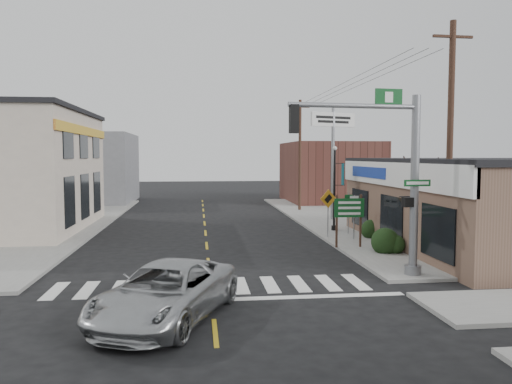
{
  "coord_description": "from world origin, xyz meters",
  "views": [
    {
      "loc": [
        -0.39,
        -16.02,
        4.35
      ],
      "look_at": [
        2.07,
        5.13,
        2.8
      ],
      "focal_mm": 35.0,
      "sensor_mm": 36.0,
      "label": 1
    }
  ],
  "objects": [
    {
      "name": "sidewalk_right",
      "position": [
        9.0,
        13.0,
        0.07
      ],
      "size": [
        6.0,
        38.0,
        0.13
      ],
      "primitive_type": "cube",
      "color": "gray",
      "rests_on": "ground"
    },
    {
      "name": "suv",
      "position": [
        -1.25,
        -2.89,
        0.75
      ],
      "size": [
        4.36,
        5.92,
        1.5
      ],
      "primitive_type": "imported",
      "rotation": [
        0.0,
        0.0,
        -0.39
      ],
      "color": "#A6A9AB",
      "rests_on": "ground"
    },
    {
      "name": "lamp_post",
      "position": [
        7.32,
        11.37,
        2.9
      ],
      "size": [
        0.62,
        0.49,
        4.76
      ],
      "rotation": [
        0.0,
        0.0,
        -0.42
      ],
      "color": "black",
      "rests_on": "sidewalk_right"
    },
    {
      "name": "utility_pole_near",
      "position": [
        9.5,
        2.71,
        4.98
      ],
      "size": [
        1.65,
        0.25,
        9.46
      ],
      "rotation": [
        0.0,
        0.0,
        0.03
      ],
      "color": "#41251C",
      "rests_on": "sidewalk_right"
    },
    {
      "name": "ped_crossing_sign",
      "position": [
        6.3,
        9.07,
        1.85
      ],
      "size": [
        0.97,
        0.07,
        2.49
      ],
      "rotation": [
        0.0,
        0.0,
        0.31
      ],
      "color": "gray",
      "rests_on": "sidewalk_right"
    },
    {
      "name": "utility_pole_far",
      "position": [
        7.5,
        22.21,
        4.51
      ],
      "size": [
        1.49,
        0.22,
        8.54
      ],
      "rotation": [
        0.0,
        0.0,
        0.1
      ],
      "color": "#483022",
      "rests_on": "sidewalk_right"
    },
    {
      "name": "bare_tree",
      "position": [
        9.99,
        6.27,
        3.98
      ],
      "size": [
        2.44,
        2.44,
        4.89
      ],
      "rotation": [
        0.0,
        0.0,
        -0.05
      ],
      "color": "black",
      "rests_on": "sidewalk_right"
    },
    {
      "name": "sidewalk_left",
      "position": [
        -9.0,
        13.0,
        0.07
      ],
      "size": [
        6.0,
        38.0,
        0.13
      ],
      "primitive_type": "cube",
      "color": "gray",
      "rests_on": "ground"
    },
    {
      "name": "fire_hydrant",
      "position": [
        7.62,
        5.1,
        0.53
      ],
      "size": [
        0.23,
        0.23,
        0.74
      ],
      "rotation": [
        0.0,
        0.0,
        -0.25
      ],
      "color": "#C68C04",
      "rests_on": "sidewalk_right"
    },
    {
      "name": "crosswalk",
      "position": [
        0.0,
        0.4,
        0.01
      ],
      "size": [
        11.0,
        2.2,
        0.01
      ],
      "primitive_type": "cube",
      "color": "silver",
      "rests_on": "ground"
    },
    {
      "name": "guide_sign",
      "position": [
        6.51,
        6.14,
        1.73
      ],
      "size": [
        1.39,
        0.13,
        2.44
      ],
      "rotation": [
        0.0,
        0.0,
        -0.03
      ],
      "color": "#462C20",
      "rests_on": "sidewalk_right"
    },
    {
      "name": "center_line",
      "position": [
        0.0,
        8.0,
        0.01
      ],
      "size": [
        0.12,
        56.0,
        0.01
      ],
      "primitive_type": "cube",
      "color": "gold",
      "rests_on": "ground"
    },
    {
      "name": "dance_center_sign",
      "position": [
        8.49,
        16.26,
        5.64
      ],
      "size": [
        3.48,
        0.22,
        7.39
      ],
      "rotation": [
        0.0,
        0.0,
        0.38
      ],
      "color": "gray",
      "rests_on": "sidewalk_right"
    },
    {
      "name": "traffic_signal_pole",
      "position": [
        6.43,
        0.75,
        4.01
      ],
      "size": [
        5.15,
        0.39,
        6.52
      ],
      "rotation": [
        0.0,
        0.0,
        0.1
      ],
      "color": "gray",
      "rests_on": "sidewalk_right"
    },
    {
      "name": "ground",
      "position": [
        0.0,
        0.0,
        0.0
      ],
      "size": [
        140.0,
        140.0,
        0.0
      ],
      "primitive_type": "plane",
      "color": "black",
      "rests_on": "ground"
    },
    {
      "name": "shrub_back",
      "position": [
        8.51,
        8.72,
        0.53
      ],
      "size": [
        1.06,
        1.06,
        0.79
      ],
      "primitive_type": "ellipsoid",
      "color": "black",
      "rests_on": "sidewalk_right"
    },
    {
      "name": "bldg_distant_left",
      "position": [
        -11.0,
        32.0,
        3.2
      ],
      "size": [
        9.0,
        10.0,
        6.4
      ],
      "primitive_type": "cube",
      "color": "slate",
      "rests_on": "ground"
    },
    {
      "name": "bldg_distant_right",
      "position": [
        12.0,
        30.0,
        2.8
      ],
      "size": [
        8.0,
        10.0,
        5.6
      ],
      "primitive_type": "cube",
      "color": "brown",
      "rests_on": "ground"
    },
    {
      "name": "shrub_front",
      "position": [
        7.74,
        4.81,
        0.59
      ],
      "size": [
        1.22,
        1.22,
        0.92
      ],
      "primitive_type": "ellipsoid",
      "color": "#193217",
      "rests_on": "sidewalk_right"
    }
  ]
}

